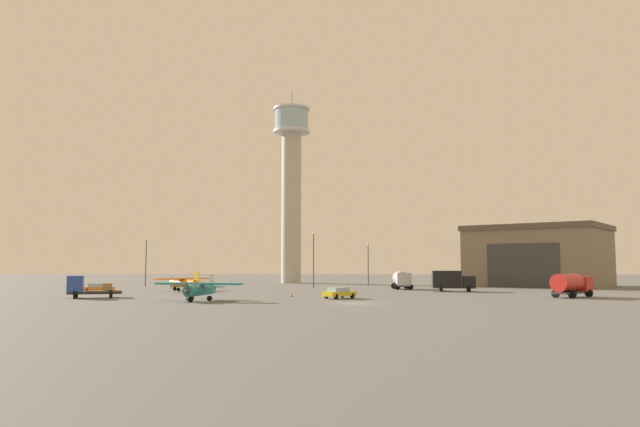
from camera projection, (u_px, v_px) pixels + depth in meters
The scene contains 16 objects.
ground_plane at pixel (356, 303), 63.08m from camera, with size 400.00×400.00×0.00m, color #60605E.
control_tower at pixel (291, 177), 136.32m from camera, with size 8.48×8.48×44.47m.
hangar at pixel (539, 256), 115.20m from camera, with size 31.49×30.36×11.64m.
airplane_orange at pixel (184, 282), 93.02m from camera, with size 7.83×8.72×2.96m.
airplane_teal at pixel (200, 289), 67.32m from camera, with size 10.24×8.01×3.01m.
truck_flatbed_blue at pixel (85, 287), 73.28m from camera, with size 6.79×4.55×2.76m.
truck_fuel_tanker_red at pixel (571, 284), 74.66m from camera, with size 6.61×6.60×2.99m.
truck_box_black at pixel (452, 280), 91.61m from camera, with size 6.55×3.55×3.19m.
truck_fuel_tanker_silver at pixel (402, 279), 100.06m from camera, with size 3.45×5.89×3.00m.
car_orange at pixel (99, 288), 87.22m from camera, with size 4.33×2.58×1.37m.
car_yellow at pixel (339, 293), 71.94m from camera, with size 4.22×4.22×1.37m.
light_post_west at pixel (314, 255), 105.71m from camera, with size 0.44×0.44×9.96m.
light_post_east at pixel (368, 260), 116.17m from camera, with size 0.44×0.44×8.28m.
light_post_north at pixel (146, 258), 113.58m from camera, with size 0.44×0.44×9.08m.
traffic_cone_near_left at pixel (350, 294), 77.63m from camera, with size 0.36×0.36×0.68m.
traffic_cone_near_right at pixel (291, 294), 76.92m from camera, with size 0.36×0.36×0.68m.
Camera 1 is at (-0.35, -63.79, 4.09)m, focal length 33.27 mm.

